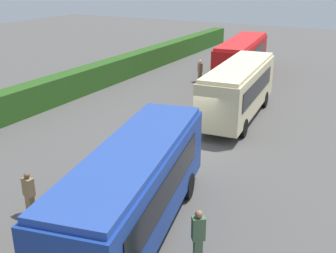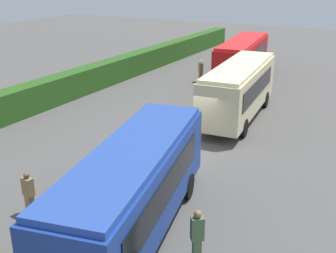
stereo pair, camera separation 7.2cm
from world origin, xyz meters
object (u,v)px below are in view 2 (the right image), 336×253
object	(u,v)px
bus_red	(243,55)
person_right	(201,70)
bus_cream	(239,88)
person_center	(197,236)
person_left	(29,193)
bus_blue	(135,185)

from	to	relation	value
bus_red	person_right	bearing A→B (deg)	143.63
person_right	bus_red	bearing A→B (deg)	17.09
bus_cream	bus_red	size ratio (longest dim) A/B	0.90
bus_red	person_center	world-z (taller)	bus_red
person_left	bus_red	bearing A→B (deg)	-171.13
bus_cream	bus_red	bearing A→B (deg)	13.07
bus_cream	person_left	bearing A→B (deg)	162.75
bus_cream	bus_red	xyz separation A→B (m)	(10.62, 3.49, -0.13)
bus_blue	person_right	size ratio (longest dim) A/B	5.40
bus_blue	person_left	bearing A→B (deg)	89.52
bus_red	person_left	xyz separation A→B (m)	(-24.34, -0.55, -0.87)
bus_cream	person_right	size ratio (longest dim) A/B	5.37
bus_blue	bus_cream	xyz separation A→B (m)	(12.89, 1.08, 0.04)
bus_red	person_left	size ratio (longest dim) A/B	6.31
person_center	person_right	world-z (taller)	person_center
person_left	person_center	world-z (taller)	person_center
bus_red	person_right	world-z (taller)	bus_red
bus_blue	person_right	xyz separation A→B (m)	(19.79, 6.68, -0.92)
bus_blue	person_right	distance (m)	20.91
person_center	person_left	bearing A→B (deg)	-125.02
person_left	person_center	bearing A→B (deg)	101.34
bus_blue	person_right	world-z (taller)	bus_blue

